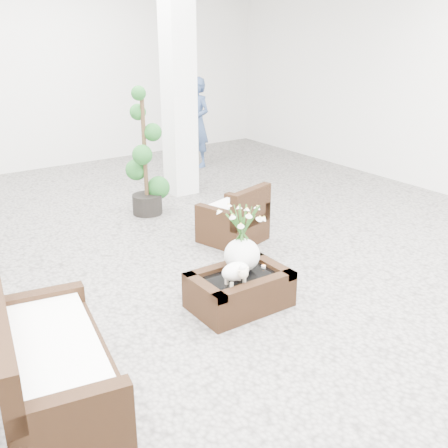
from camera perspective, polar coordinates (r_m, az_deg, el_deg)
ground at (r=5.79m, az=-0.57°, el=-5.46°), size 11.00×11.00×0.00m
column at (r=8.24m, az=-4.81°, el=15.07°), size 0.40×0.40×3.50m
coffee_table at (r=5.14m, az=1.63°, el=-7.07°), size 0.90×0.60×0.31m
sheep_figurine at (r=4.89m, az=1.22°, el=-5.18°), size 0.28×0.23×0.21m
planter_narcissus at (r=5.04m, az=1.93°, el=-0.72°), size 0.44×0.44×0.80m
tealight at (r=5.24m, az=4.17°, el=-4.44°), size 0.04×0.04×0.03m
armchair at (r=6.56m, az=0.93°, el=1.17°), size 0.82×0.81×0.71m
loveseat at (r=4.01m, az=-17.54°, el=-12.81°), size 0.96×1.60×0.80m
topiary at (r=7.45m, az=-8.31°, el=7.36°), size 0.46×0.46×1.72m
shopper at (r=9.98m, az=-2.86°, el=10.57°), size 0.47×0.64×1.60m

